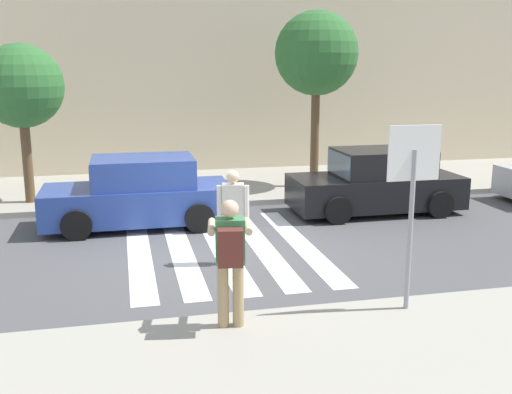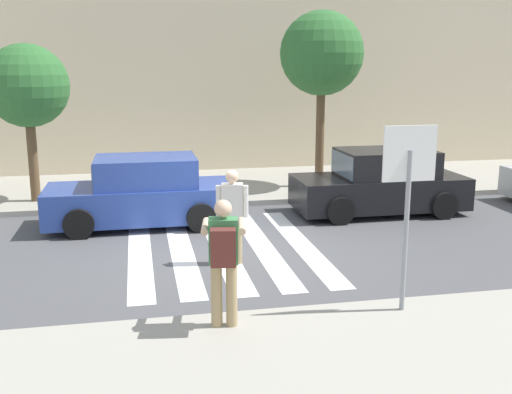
{
  "view_description": "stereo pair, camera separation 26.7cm",
  "coord_description": "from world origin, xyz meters",
  "px_view_note": "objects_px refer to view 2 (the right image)",
  "views": [
    {
      "loc": [
        -1.84,
        -10.95,
        3.57
      ],
      "look_at": [
        0.6,
        -0.2,
        1.1
      ],
      "focal_mm": 42.0,
      "sensor_mm": 36.0,
      "label": 1
    },
    {
      "loc": [
        -1.58,
        -11.01,
        3.57
      ],
      "look_at": [
        0.6,
        -0.2,
        1.1
      ],
      "focal_mm": 42.0,
      "sensor_mm": 36.0,
      "label": 2
    }
  ],
  "objects_px": {
    "pedestrian_crossing": "(232,211)",
    "street_tree_west": "(27,87)",
    "street_tree_center": "(322,54)",
    "parked_car_blue": "(142,193)",
    "parked_car_black": "(381,184)",
    "stop_sign": "(408,178)",
    "photographer_with_backpack": "(224,253)"
  },
  "relations": [
    {
      "from": "pedestrian_crossing",
      "to": "street_tree_west",
      "type": "distance_m",
      "value": 7.16
    },
    {
      "from": "pedestrian_crossing",
      "to": "street_tree_center",
      "type": "distance_m",
      "value": 7.35
    },
    {
      "from": "parked_car_blue",
      "to": "parked_car_black",
      "type": "xyz_separation_m",
      "value": [
        5.69,
        -0.0,
        0.0
      ]
    },
    {
      "from": "stop_sign",
      "to": "pedestrian_crossing",
      "type": "distance_m",
      "value": 3.64
    },
    {
      "from": "photographer_with_backpack",
      "to": "stop_sign",
      "type": "bearing_deg",
      "value": 1.49
    },
    {
      "from": "parked_car_black",
      "to": "street_tree_west",
      "type": "height_order",
      "value": "street_tree_west"
    },
    {
      "from": "photographer_with_backpack",
      "to": "pedestrian_crossing",
      "type": "distance_m",
      "value": 2.99
    },
    {
      "from": "pedestrian_crossing",
      "to": "parked_car_blue",
      "type": "relative_size",
      "value": 0.42
    },
    {
      "from": "street_tree_center",
      "to": "parked_car_blue",
      "type": "bearing_deg",
      "value": -150.73
    },
    {
      "from": "photographer_with_backpack",
      "to": "parked_car_black",
      "type": "distance_m",
      "value": 7.6
    },
    {
      "from": "parked_car_black",
      "to": "street_tree_center",
      "type": "height_order",
      "value": "street_tree_center"
    },
    {
      "from": "pedestrian_crossing",
      "to": "parked_car_black",
      "type": "bearing_deg",
      "value": 36.31
    },
    {
      "from": "pedestrian_crossing",
      "to": "parked_car_black",
      "type": "xyz_separation_m",
      "value": [
        4.12,
        3.03,
        -0.25
      ]
    },
    {
      "from": "pedestrian_crossing",
      "to": "parked_car_blue",
      "type": "xyz_separation_m",
      "value": [
        -1.56,
        3.03,
        -0.25
      ]
    },
    {
      "from": "parked_car_black",
      "to": "street_tree_west",
      "type": "relative_size",
      "value": 1.05
    },
    {
      "from": "stop_sign",
      "to": "street_tree_west",
      "type": "bearing_deg",
      "value": 126.68
    },
    {
      "from": "stop_sign",
      "to": "parked_car_black",
      "type": "relative_size",
      "value": 0.64
    },
    {
      "from": "photographer_with_backpack",
      "to": "street_tree_west",
      "type": "xyz_separation_m",
      "value": [
        -3.62,
        8.36,
        1.84
      ]
    },
    {
      "from": "street_tree_west",
      "to": "street_tree_center",
      "type": "bearing_deg",
      "value": 3.03
    },
    {
      "from": "pedestrian_crossing",
      "to": "stop_sign",
      "type": "bearing_deg",
      "value": -55.38
    },
    {
      "from": "parked_car_blue",
      "to": "street_tree_center",
      "type": "distance_m",
      "value": 6.52
    },
    {
      "from": "pedestrian_crossing",
      "to": "street_tree_west",
      "type": "relative_size",
      "value": 0.44
    },
    {
      "from": "pedestrian_crossing",
      "to": "parked_car_black",
      "type": "distance_m",
      "value": 5.12
    },
    {
      "from": "parked_car_blue",
      "to": "parked_car_black",
      "type": "relative_size",
      "value": 1.0
    },
    {
      "from": "parked_car_blue",
      "to": "street_tree_west",
      "type": "relative_size",
      "value": 1.05
    },
    {
      "from": "parked_car_black",
      "to": "street_tree_center",
      "type": "xyz_separation_m",
      "value": [
        -0.68,
        2.81,
        3.08
      ]
    },
    {
      "from": "stop_sign",
      "to": "parked_car_black",
      "type": "xyz_separation_m",
      "value": [
        2.15,
        5.89,
        -1.32
      ]
    },
    {
      "from": "parked_car_blue",
      "to": "street_tree_west",
      "type": "distance_m",
      "value": 4.24
    },
    {
      "from": "parked_car_blue",
      "to": "street_tree_center",
      "type": "relative_size",
      "value": 0.85
    },
    {
      "from": "stop_sign",
      "to": "pedestrian_crossing",
      "type": "xyz_separation_m",
      "value": [
        -1.97,
        2.86,
        -1.08
      ]
    },
    {
      "from": "parked_car_blue",
      "to": "parked_car_black",
      "type": "bearing_deg",
      "value": -0.0
    },
    {
      "from": "parked_car_blue",
      "to": "stop_sign",
      "type": "bearing_deg",
      "value": -59.02
    }
  ]
}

